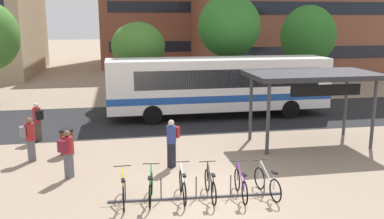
% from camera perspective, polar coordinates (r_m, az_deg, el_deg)
% --- Properties ---
extents(ground, '(200.00, 200.00, 0.00)m').
position_cam_1_polar(ground, '(12.96, 2.44, -11.81)').
color(ground, gray).
extents(bus_lane_asphalt, '(80.00, 7.20, 0.01)m').
position_cam_1_polar(bus_lane_asphalt, '(22.68, -3.28, -1.19)').
color(bus_lane_asphalt, '#232326').
rests_on(bus_lane_asphalt, ground).
extents(city_bus, '(12.04, 2.64, 3.20)m').
position_cam_1_polar(city_bus, '(22.81, 3.46, 3.43)').
color(city_bus, white).
rests_on(city_bus, ground).
extents(bike_rack, '(5.25, 0.38, 0.70)m').
position_cam_1_polar(bike_rack, '(12.80, 0.57, -11.68)').
color(bike_rack, '#47474C').
rests_on(bike_rack, ground).
extents(parked_bicycle_yellow_0, '(0.52, 1.72, 0.99)m').
position_cam_1_polar(parked_bicycle_yellow_0, '(12.53, -9.37, -10.94)').
color(parked_bicycle_yellow_0, black).
rests_on(parked_bicycle_yellow_0, ground).
extents(parked_bicycle_green_1, '(0.52, 1.72, 0.99)m').
position_cam_1_polar(parked_bicycle_green_1, '(12.60, -5.66, -10.69)').
color(parked_bicycle_green_1, black).
rests_on(parked_bicycle_green_1, ground).
extents(parked_bicycle_white_2, '(0.52, 1.72, 0.99)m').
position_cam_1_polar(parked_bicycle_white_2, '(12.71, -1.28, -10.41)').
color(parked_bicycle_white_2, black).
rests_on(parked_bicycle_white_2, ground).
extents(parked_bicycle_black_3, '(0.52, 1.72, 0.99)m').
position_cam_1_polar(parked_bicycle_black_3, '(12.75, 2.51, -10.35)').
color(parked_bicycle_black_3, black).
rests_on(parked_bicycle_black_3, ground).
extents(parked_bicycle_purple_4, '(0.52, 1.72, 0.99)m').
position_cam_1_polar(parked_bicycle_purple_4, '(12.87, 6.68, -10.21)').
color(parked_bicycle_purple_4, black).
rests_on(parked_bicycle_purple_4, ground).
extents(parked_bicycle_silver_5, '(0.52, 1.71, 0.99)m').
position_cam_1_polar(parked_bicycle_silver_5, '(13.11, 10.23, -9.88)').
color(parked_bicycle_silver_5, black).
rests_on(parked_bicycle_silver_5, ground).
extents(transit_shelter, '(5.36, 2.97, 3.10)m').
position_cam_1_polar(transit_shelter, '(18.16, 16.11, 4.21)').
color(transit_shelter, '#38383D').
rests_on(transit_shelter, ground).
extents(commuter_grey_pack_0, '(0.60, 0.48, 1.69)m').
position_cam_1_polar(commuter_grey_pack_0, '(16.82, -21.32, -3.45)').
color(commuter_grey_pack_0, '#565660').
rests_on(commuter_grey_pack_0, ground).
extents(commuter_red_pack_1, '(0.58, 0.59, 1.77)m').
position_cam_1_polar(commuter_red_pack_1, '(15.06, -2.76, -4.15)').
color(commuter_red_pack_1, black).
rests_on(commuter_red_pack_1, ground).
extents(commuter_maroon_pack_2, '(0.55, 0.60, 1.67)m').
position_cam_1_polar(commuter_maroon_pack_2, '(14.63, -16.66, -5.44)').
color(commuter_maroon_pack_2, '#565660').
rests_on(commuter_maroon_pack_2, ground).
extents(commuter_black_pack_3, '(0.56, 0.60, 1.71)m').
position_cam_1_polar(commuter_black_pack_3, '(19.45, -20.35, -1.25)').
color(commuter_black_pack_3, '#47382D').
rests_on(commuter_black_pack_3, ground).
extents(trash_bin, '(0.55, 0.55, 1.03)m').
position_cam_1_polar(trash_bin, '(17.31, -16.72, -4.23)').
color(trash_bin, '#4C2819').
rests_on(trash_bin, ground).
extents(street_tree_0, '(3.98, 3.98, 6.26)m').
position_cam_1_polar(street_tree_0, '(32.05, 15.56, 9.69)').
color(street_tree_0, brown).
rests_on(street_tree_0, ground).
extents(street_tree_1, '(3.34, 3.34, 5.10)m').
position_cam_1_polar(street_tree_1, '(26.48, -7.35, 8.51)').
color(street_tree_1, brown).
rests_on(street_tree_1, ground).
extents(street_tree_3, '(4.01, 4.01, 6.84)m').
position_cam_1_polar(street_tree_3, '(27.52, 5.09, 11.24)').
color(street_tree_3, brown).
rests_on(street_tree_3, ground).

